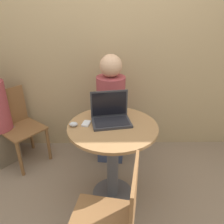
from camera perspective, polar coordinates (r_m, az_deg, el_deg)
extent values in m
plane|color=#7F6B56|center=(2.27, 0.16, -20.56)|extent=(12.00, 12.00, 0.00)
cube|color=tan|center=(2.50, -0.18, 17.92)|extent=(7.00, 0.05, 2.60)
cylinder|color=#4C4C51|center=(2.27, 0.16, -20.38)|extent=(0.39, 0.39, 0.02)
cylinder|color=#4C4C51|center=(2.01, 0.17, -13.11)|extent=(0.10, 0.10, 0.72)
cylinder|color=olive|center=(1.80, 0.18, -3.91)|extent=(0.75, 0.75, 0.02)
cube|color=#2D2D33|center=(1.82, -0.15, -2.78)|extent=(0.35, 0.26, 0.02)
cube|color=black|center=(1.82, -0.15, -2.46)|extent=(0.30, 0.21, 0.00)
cube|color=#2D2D33|center=(1.86, -0.74, 2.20)|extent=(0.32, 0.06, 0.23)
cube|color=black|center=(1.85, -0.71, 2.12)|extent=(0.29, 0.05, 0.21)
cube|color=silver|center=(1.82, -6.76, -3.00)|extent=(0.08, 0.10, 0.02)
ellipsoid|color=#B2B2B7|center=(1.81, -10.03, -3.17)|extent=(0.07, 0.05, 0.04)
cylinder|color=brown|center=(1.84, -7.32, -25.84)|extent=(0.04, 0.04, 0.42)
cube|color=brown|center=(1.52, -2.81, -27.01)|extent=(0.47, 0.47, 0.02)
cube|color=brown|center=(1.33, 5.66, -22.14)|extent=(0.09, 0.36, 0.44)
cube|color=#3D4766|center=(2.65, -0.02, -6.60)|extent=(0.33, 0.45, 0.44)
cylinder|color=#993D42|center=(2.33, -0.29, 2.50)|extent=(0.30, 0.30, 0.56)
sphere|color=tan|center=(2.20, -0.31, 12.00)|extent=(0.23, 0.23, 0.23)
cylinder|color=brown|center=(2.52, -22.88, -11.31)|extent=(0.04, 0.04, 0.41)
cylinder|color=brown|center=(2.66, -16.27, -8.06)|extent=(0.04, 0.04, 0.41)
cylinder|color=brown|center=(2.80, -26.57, -8.16)|extent=(0.04, 0.04, 0.41)
cylinder|color=brown|center=(2.92, -20.43, -5.40)|extent=(0.04, 0.04, 0.41)
cube|color=brown|center=(2.61, -22.32, -4.18)|extent=(0.56, 0.56, 0.02)
cube|color=brown|center=(2.68, -25.17, 1.23)|extent=(0.25, 0.30, 0.42)
cube|color=brown|center=(2.89, -27.29, -6.97)|extent=(0.48, 0.46, 0.43)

